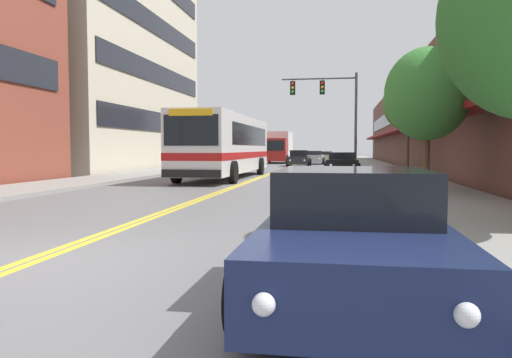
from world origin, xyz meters
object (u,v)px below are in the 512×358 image
Objects in this scene: car_beige_moving_second at (326,157)px; car_silver_moving_third at (314,158)px; traffic_signal_mast at (331,102)px; car_black_parked_right_mid at (342,163)px; street_tree_right_mid at (427,94)px; street_tree_right_far at (408,104)px; car_charcoal_moving_lead at (299,159)px; city_bus at (226,144)px; car_slate_blue_parked_left_mid at (225,160)px; car_navy_parked_right_foreground at (353,238)px; box_truck at (278,147)px.

car_beige_moving_second is 11.30m from car_silver_moving_third.
traffic_signal_mast is (1.05, -26.35, 4.11)m from car_beige_moving_second.
car_black_parked_right_mid is 0.66× the size of traffic_signal_mast.
street_tree_right_mid is (5.40, -31.91, 2.74)m from car_silver_moving_third.
street_tree_right_far reaches higher than car_beige_moving_second.
car_charcoal_moving_lead is 0.80× the size of street_tree_right_far.
street_tree_right_mid is at bearing -76.17° from car_charcoal_moving_lead.
city_bus is at bearing 137.58° from street_tree_right_mid.
car_slate_blue_parked_left_mid is 0.84× the size of street_tree_right_far.
car_black_parked_right_mid is at bearing -73.85° from car_charcoal_moving_lead.
city_bus is at bearing -96.76° from car_beige_moving_second.
car_navy_parked_right_foreground is at bearing -73.47° from city_bus.
car_charcoal_moving_lead is at bearing 82.40° from city_bus.
traffic_signal_mast is (1.88, -15.08, 4.06)m from car_silver_moving_third.
car_black_parked_right_mid is 18.79m from car_silver_moving_third.
traffic_signal_mast is at bearing 91.57° from car_navy_parked_right_foreground.
traffic_signal_mast is at bearing -82.90° from car_silver_moving_third.
box_truck reaches higher than car_black_parked_right_mid.
street_tree_right_mid reaches higher than car_silver_moving_third.
car_slate_blue_parked_left_mid reaches higher than car_beige_moving_second.
car_black_parked_right_mid is (6.01, 5.32, -1.17)m from city_bus.
city_bus is 2.79× the size of car_silver_moving_third.
car_navy_parked_right_foreground is 25.60m from car_black_parked_right_mid.
box_truck reaches higher than city_bus.
car_slate_blue_parked_left_mid is at bearing 162.72° from traffic_signal_mast.
city_bus is at bearing -120.56° from traffic_signal_mast.
box_truck is 1.13× the size of traffic_signal_mast.
street_tree_right_mid is (3.52, -16.83, -1.32)m from traffic_signal_mast.
car_navy_parked_right_foreground is 48.07m from box_truck.
car_silver_moving_third is at bearing 98.16° from car_black_parked_right_mid.
box_truck reaches higher than car_charcoal_moving_lead.
traffic_signal_mast is (-0.80, 29.12, 4.07)m from car_navy_parked_right_foreground.
car_navy_parked_right_foreground is 1.02× the size of car_charcoal_moving_lead.
street_tree_right_far is (9.96, -26.03, 2.18)m from box_truck.
car_slate_blue_parked_left_mid is at bearing 120.67° from street_tree_right_mid.
car_charcoal_moving_lead reaches higher than car_black_parked_right_mid.
city_bus is at bearing 106.53° from car_navy_parked_right_foreground.
street_tree_right_mid is (6.36, -25.83, 2.72)m from car_charcoal_moving_lead.
car_charcoal_moving_lead is (-3.63, 12.52, 0.01)m from car_black_parked_right_mid.
city_bus reaches higher than car_black_parked_right_mid.
car_navy_parked_right_foreground is at bearing -89.98° from car_black_parked_right_mid.
car_black_parked_right_mid is at bearing 90.02° from car_navy_parked_right_foreground.
car_slate_blue_parked_left_mid is at bearing -106.05° from car_beige_moving_second.
car_silver_moving_third is at bearing 93.46° from car_navy_parked_right_foreground.
city_bus reaches higher than car_charcoal_moving_lead.
box_truck is at bearing 107.61° from traffic_signal_mast.
traffic_signal_mast reaches higher than street_tree_right_far.
car_slate_blue_parked_left_mid is 0.90× the size of street_tree_right_mid.
street_tree_right_far is at bearing -81.36° from car_beige_moving_second.
city_bus is at bearing -97.60° from car_charcoal_moving_lead.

